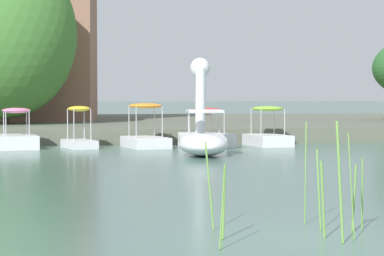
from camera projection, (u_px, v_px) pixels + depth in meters
The scene contains 10 objects.
ground_plane at pixel (313, 238), 9.92m from camera, with size 660.97×660.97×0.00m, color #47665B.
shore_bank_far at pixel (137, 124), 43.19m from camera, with size 151.55×27.22×0.59m, color #5B6051.
swan_boat at pixel (203, 134), 24.06m from camera, with size 1.69×3.07×3.14m.
pedal_boat_lime at pixel (268, 134), 28.85m from camera, with size 1.58×2.34×1.51m.
pedal_boat_red at pixel (207, 135), 28.30m from camera, with size 1.95×2.59×1.46m.
pedal_boat_orange at pixel (146, 135), 27.85m from camera, with size 1.77×2.48×1.63m.
pedal_boat_yellow at pixel (79, 135), 27.49m from camera, with size 1.40×1.92×1.53m.
pedal_boat_pink at pixel (17, 138), 27.32m from camera, with size 1.76×2.47×1.47m.
tree_willow_overhanging at pixel (5, 35), 35.17m from camera, with size 9.36×9.36×8.07m.
reed_clump_foreground at pixel (302, 191), 10.06m from camera, with size 2.26×1.69×1.55m.
Camera 1 is at (-2.96, -9.53, 1.84)m, focal length 70.90 mm.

